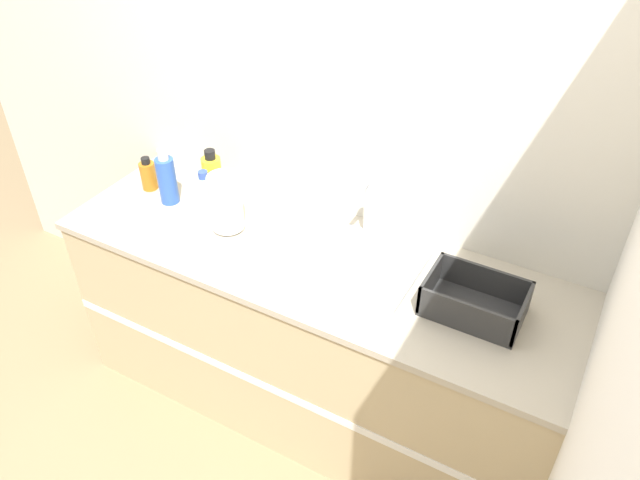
% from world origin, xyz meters
% --- Properties ---
extents(ground_plane, '(12.00, 12.00, 0.00)m').
position_xyz_m(ground_plane, '(0.00, 0.00, 0.00)').
color(ground_plane, '#937A56').
extents(wall_back, '(4.54, 0.06, 2.60)m').
position_xyz_m(wall_back, '(0.00, 0.70, 1.30)').
color(wall_back, beige).
rests_on(wall_back, ground_plane).
extents(wall_right, '(0.06, 2.67, 2.60)m').
position_xyz_m(wall_right, '(1.10, 0.34, 1.30)').
color(wall_right, silver).
rests_on(wall_right, ground_plane).
extents(counter_cabinet, '(2.16, 0.70, 0.91)m').
position_xyz_m(counter_cabinet, '(0.00, 0.34, 0.46)').
color(counter_cabinet, tan).
rests_on(counter_cabinet, ground_plane).
extents(sink, '(0.58, 0.39, 0.28)m').
position_xyz_m(sink, '(0.13, 0.39, 0.93)').
color(sink, silver).
rests_on(sink, counter_cabinet).
extents(paper_towel_roll, '(0.14, 0.14, 0.25)m').
position_xyz_m(paper_towel_roll, '(-0.41, 0.33, 1.04)').
color(paper_towel_roll, '#4C4C51').
rests_on(paper_towel_roll, counter_cabinet).
extents(dish_rack, '(0.35, 0.23, 0.13)m').
position_xyz_m(dish_rack, '(0.66, 0.33, 0.96)').
color(dish_rack, '#2D2D2D').
rests_on(dish_rack, counter_cabinet).
extents(bottle_amber, '(0.07, 0.07, 0.16)m').
position_xyz_m(bottle_amber, '(-0.91, 0.41, 0.98)').
color(bottle_amber, '#B26B19').
rests_on(bottle_amber, counter_cabinet).
extents(bottle_yellow, '(0.09, 0.09, 0.23)m').
position_xyz_m(bottle_yellow, '(-0.62, 0.51, 1.01)').
color(bottle_yellow, yellow).
rests_on(bottle_yellow, counter_cabinet).
extents(bottle_clear, '(0.08, 0.08, 0.18)m').
position_xyz_m(bottle_clear, '(-0.58, 0.41, 0.99)').
color(bottle_clear, silver).
rests_on(bottle_clear, counter_cabinet).
extents(bottle_blue, '(0.08, 0.08, 0.26)m').
position_xyz_m(bottle_blue, '(-0.76, 0.37, 1.03)').
color(bottle_blue, '#2D56B7').
rests_on(bottle_blue, counter_cabinet).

